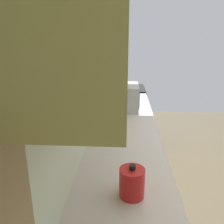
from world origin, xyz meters
name	(u,v)px	position (x,y,z in m)	size (l,w,h in m)	color
wall_back	(84,86)	(0.00, 1.56, 1.34)	(4.51, 0.12, 2.68)	beige
counter_run	(123,200)	(-0.35, 1.20, 0.46)	(3.69, 0.62, 0.92)	tan
upper_cabinets	(104,18)	(-0.35, 1.34, 1.85)	(2.28, 0.30, 0.68)	tan
oven_range	(126,114)	(1.80, 1.19, 0.48)	(0.63, 0.63, 1.10)	black
microwave	(124,97)	(0.70, 1.22, 1.07)	(0.44, 0.35, 0.29)	#B7BABF
bowl	(129,95)	(1.22, 1.15, 0.96)	(0.19, 0.19, 0.05)	#D84C47
kettle	(132,182)	(-0.88, 1.15, 1.01)	(0.19, 0.14, 0.19)	red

